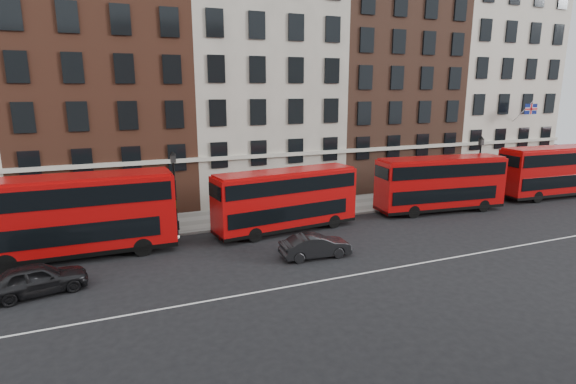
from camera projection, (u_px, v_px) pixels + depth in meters
name	position (u px, v px, depth m)	size (l,w,h in m)	color
ground	(359.00, 258.00, 25.59)	(120.00, 120.00, 0.00)	black
pavement	(289.00, 211.00, 35.03)	(80.00, 5.00, 0.15)	gray
kerb	(302.00, 220.00, 32.78)	(80.00, 0.30, 0.16)	gray
road_centre_line	(379.00, 271.00, 23.78)	(70.00, 0.12, 0.01)	white
building_terrace	(254.00, 79.00, 39.29)	(64.00, 11.95, 22.00)	beige
bus_a	(70.00, 215.00, 25.10)	(11.28, 2.81, 4.73)	#AF0809
bus_b	(285.00, 199.00, 29.98)	(10.14, 3.55, 4.17)	#AF0809
bus_c	(440.00, 183.00, 34.76)	(10.41, 3.52, 4.29)	#AF0809
bus_d	(555.00, 170.00, 39.42)	(10.84, 3.14, 4.50)	#AF0809
car_rear	(37.00, 279.00, 20.96)	(1.76, 4.37, 1.49)	black
car_front	(316.00, 246.00, 25.58)	(1.42, 4.07, 1.34)	black
lamp_post_left	(175.00, 187.00, 29.54)	(0.44, 0.44, 5.33)	black
lamp_post_right	(479.00, 164.00, 38.61)	(0.44, 0.44, 5.33)	black
traffic_light	(542.00, 165.00, 42.02)	(0.25, 0.45, 3.27)	black
iron_railings	(279.00, 198.00, 36.89)	(6.60, 0.06, 1.00)	black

